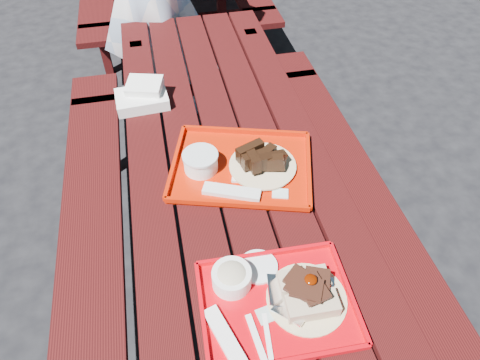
{
  "coord_description": "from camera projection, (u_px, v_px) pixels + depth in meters",
  "views": [
    {
      "loc": [
        -0.21,
        -1.1,
        1.85
      ],
      "look_at": [
        0.0,
        -0.15,
        0.82
      ],
      "focal_mm": 32.0,
      "sensor_mm": 36.0,
      "label": 1
    }
  ],
  "objects": [
    {
      "name": "ground",
      "position": [
        234.0,
        272.0,
        2.11
      ],
      "size": [
        60.0,
        60.0,
        0.0
      ],
      "primitive_type": "plane",
      "color": "black",
      "rests_on": "ground"
    },
    {
      "name": "white_cloth",
      "position": [
        143.0,
        96.0,
        1.8
      ],
      "size": [
        0.22,
        0.19,
        0.09
      ],
      "color": "white",
      "rests_on": "picnic_table_near"
    },
    {
      "name": "near_tray",
      "position": [
        276.0,
        293.0,
        1.17
      ],
      "size": [
        0.43,
        0.36,
        0.13
      ],
      "color": "red",
      "rests_on": "picnic_table_near"
    },
    {
      "name": "far_tray",
      "position": [
        239.0,
        166.0,
        1.53
      ],
      "size": [
        0.58,
        0.51,
        0.08
      ],
      "color": "#BA1A03",
      "rests_on": "picnic_table_near"
    },
    {
      "name": "picnic_table_near",
      "position": [
        232.0,
        198.0,
        1.71
      ],
      "size": [
        1.41,
        2.4,
        0.75
      ],
      "color": "#380B0A",
      "rests_on": "ground"
    }
  ]
}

